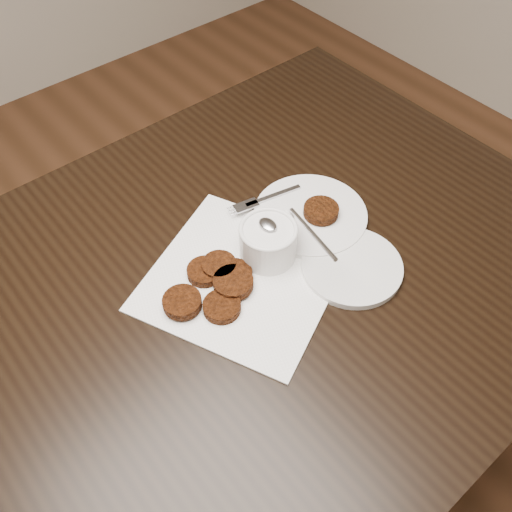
{
  "coord_description": "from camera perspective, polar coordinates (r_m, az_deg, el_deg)",
  "views": [
    {
      "loc": [
        -0.22,
        -0.43,
        1.53
      ],
      "look_at": [
        0.17,
        0.03,
        0.8
      ],
      "focal_mm": 38.86,
      "sensor_mm": 36.0,
      "label": 1
    }
  ],
  "objects": [
    {
      "name": "floor",
      "position": [
        1.61,
        -4.23,
        -22.49
      ],
      "size": [
        4.0,
        4.0,
        0.0
      ],
      "primitive_type": "plane",
      "color": "brown",
      "rests_on": "ground"
    },
    {
      "name": "table",
      "position": [
        1.28,
        -4.61,
        -14.83
      ],
      "size": [
        1.49,
        0.96,
        0.75
      ],
      "primitive_type": "cube",
      "color": "black",
      "rests_on": "floor"
    },
    {
      "name": "napkin",
      "position": [
        0.98,
        -1.35,
        -2.19
      ],
      "size": [
        0.41,
        0.41,
        0.0
      ],
      "primitive_type": "cube",
      "rotation": [
        0.0,
        0.0,
        0.42
      ],
      "color": "white",
      "rests_on": "table"
    },
    {
      "name": "sauce_ramekin",
      "position": [
        0.96,
        1.28,
        2.87
      ],
      "size": [
        0.18,
        0.18,
        0.14
      ],
      "primitive_type": null,
      "rotation": [
        0.0,
        0.0,
        0.43
      ],
      "color": "white",
      "rests_on": "napkin"
    },
    {
      "name": "patty_cluster",
      "position": [
        0.97,
        -3.73,
        -2.44
      ],
      "size": [
        0.24,
        0.24,
        0.02
      ],
      "primitive_type": null,
      "rotation": [
        0.0,
        0.0,
        0.03
      ],
      "color": "#5E270C",
      "rests_on": "napkin"
    },
    {
      "name": "plate_with_patty",
      "position": [
        1.08,
        5.64,
        4.49
      ],
      "size": [
        0.26,
        0.26,
        0.03
      ],
      "primitive_type": null,
      "rotation": [
        0.0,
        0.0,
        -0.22
      ],
      "color": "white",
      "rests_on": "table"
    },
    {
      "name": "plate_empty",
      "position": [
        1.01,
        9.82,
        -1.06
      ],
      "size": [
        0.23,
        0.23,
        0.01
      ],
      "primitive_type": "cylinder",
      "rotation": [
        0.0,
        0.0,
        -0.35
      ],
      "color": "silver",
      "rests_on": "table"
    }
  ]
}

